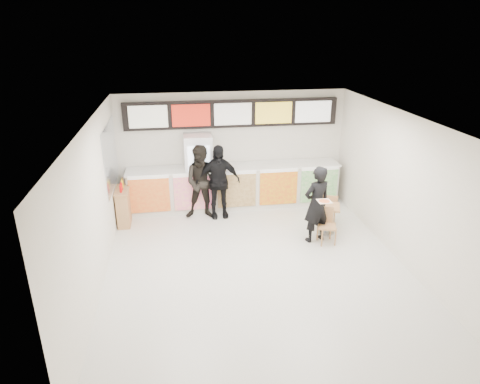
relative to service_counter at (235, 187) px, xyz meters
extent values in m
plane|color=beige|center=(0.00, -3.09, -0.57)|extent=(7.00, 7.00, 0.00)
plane|color=white|center=(0.00, -3.09, 2.43)|extent=(7.00, 7.00, 0.00)
plane|color=silver|center=(0.00, 0.41, 0.93)|extent=(6.00, 0.00, 6.00)
plane|color=silver|center=(-3.00, -3.09, 0.93)|extent=(0.00, 7.00, 7.00)
plane|color=silver|center=(3.00, -3.09, 0.93)|extent=(0.00, 7.00, 7.00)
cube|color=silver|center=(0.00, 0.01, -0.02)|extent=(5.50, 0.70, 1.10)
cube|color=silver|center=(0.00, 0.01, 0.55)|extent=(5.56, 0.76, 0.04)
cube|color=#E2441A|center=(-2.20, -0.37, 0.03)|extent=(0.99, 0.02, 0.90)
cube|color=#F035A0|center=(-1.10, -0.37, 0.03)|extent=(0.99, 0.02, 0.90)
cube|color=brown|center=(0.00, -0.37, 0.03)|extent=(0.99, 0.02, 0.90)
cube|color=gold|center=(1.10, -0.37, 0.03)|extent=(0.99, 0.02, 0.90)
cube|color=green|center=(2.20, -0.37, 0.03)|extent=(0.99, 0.02, 0.90)
cube|color=black|center=(0.00, 0.33, 1.88)|extent=(5.50, 0.12, 0.70)
cube|color=silver|center=(-2.12, 0.26, 1.88)|extent=(0.95, 0.02, 0.55)
cube|color=red|center=(-1.06, 0.26, 1.88)|extent=(0.95, 0.02, 0.55)
cube|color=silver|center=(0.00, 0.26, 1.88)|extent=(0.95, 0.02, 0.55)
cube|color=yellow|center=(1.06, 0.26, 1.88)|extent=(0.95, 0.02, 0.55)
cube|color=white|center=(2.12, 0.26, 1.88)|extent=(0.95, 0.02, 0.55)
cube|color=white|center=(-0.93, 0.03, 0.43)|extent=(0.70, 0.65, 2.00)
cube|color=white|center=(-0.93, -0.31, 0.48)|extent=(0.54, 0.02, 1.50)
cylinder|color=#1B952A|center=(-1.14, -0.27, -0.12)|extent=(0.07, 0.07, 0.22)
cylinder|color=orange|center=(-1.00, -0.27, -0.12)|extent=(0.07, 0.07, 0.22)
cylinder|color=red|center=(-0.86, -0.27, -0.12)|extent=(0.07, 0.07, 0.22)
cylinder|color=#173AB0|center=(-0.72, -0.27, -0.12)|extent=(0.07, 0.07, 0.22)
cylinder|color=orange|center=(-1.14, -0.27, 0.26)|extent=(0.07, 0.07, 0.22)
cylinder|color=red|center=(-1.00, -0.27, 0.26)|extent=(0.07, 0.07, 0.22)
cylinder|color=#173AB0|center=(-0.86, -0.27, 0.26)|extent=(0.07, 0.07, 0.22)
cylinder|color=#1B952A|center=(-0.72, -0.27, 0.26)|extent=(0.07, 0.07, 0.22)
cylinder|color=red|center=(-1.14, -0.27, 0.64)|extent=(0.07, 0.07, 0.22)
cylinder|color=#173AB0|center=(-1.00, -0.27, 0.64)|extent=(0.07, 0.07, 0.22)
cylinder|color=#1B952A|center=(-0.86, -0.27, 0.64)|extent=(0.07, 0.07, 0.22)
cylinder|color=orange|center=(-0.72, -0.27, 0.64)|extent=(0.07, 0.07, 0.22)
cylinder|color=#173AB0|center=(-1.14, -0.27, 1.02)|extent=(0.07, 0.07, 0.22)
cylinder|color=#1B952A|center=(-1.00, -0.27, 1.02)|extent=(0.07, 0.07, 0.22)
cylinder|color=orange|center=(-0.86, -0.27, 1.02)|extent=(0.07, 0.07, 0.22)
cylinder|color=red|center=(-0.72, -0.27, 1.02)|extent=(0.07, 0.07, 0.22)
cube|color=#B2B7BF|center=(-2.99, -0.64, 1.18)|extent=(0.01, 2.00, 1.50)
imported|color=black|center=(1.52, -2.17, 0.31)|extent=(0.74, 0.60, 1.77)
imported|color=black|center=(-0.88, -0.54, 0.37)|extent=(0.99, 0.81, 1.88)
imported|color=black|center=(-0.50, -0.54, 0.37)|extent=(1.12, 0.49, 1.88)
cube|color=beige|center=(1.52, -2.62, 0.58)|extent=(0.28, 0.28, 0.01)
cone|color=#CC7233|center=(1.52, -2.62, 0.59)|extent=(0.36, 0.36, 0.02)
cube|color=tan|center=(1.90, -1.86, 0.09)|extent=(0.70, 0.70, 0.04)
cylinder|color=gray|center=(1.90, -1.86, -0.24)|extent=(0.07, 0.07, 0.66)
cylinder|color=gray|center=(1.90, -1.86, -0.56)|extent=(0.40, 0.40, 0.03)
cube|color=tan|center=(1.74, -2.33, -0.16)|extent=(0.49, 0.49, 0.04)
cube|color=tan|center=(1.74, -2.16, 0.05)|extent=(0.35, 0.14, 0.38)
cube|color=tan|center=(2.06, -1.38, -0.16)|extent=(0.49, 0.49, 0.04)
cube|color=tan|center=(2.06, -1.55, 0.05)|extent=(0.35, 0.14, 0.38)
cube|color=tan|center=(-2.82, -0.60, -0.14)|extent=(0.29, 0.76, 0.86)
cube|color=tan|center=(-2.82, -0.60, 0.31)|extent=(0.32, 0.80, 0.04)
cylinder|color=red|center=(-2.82, -0.81, 0.41)|extent=(0.06, 0.06, 0.17)
cylinder|color=red|center=(-2.82, -0.65, 0.41)|extent=(0.06, 0.06, 0.17)
cylinder|color=yellow|center=(-2.82, -0.49, 0.41)|extent=(0.06, 0.06, 0.17)
cylinder|color=brown|center=(-2.82, -0.33, 0.41)|extent=(0.06, 0.06, 0.17)
camera|label=1|loc=(-1.48, -10.47, 4.05)|focal=32.00mm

